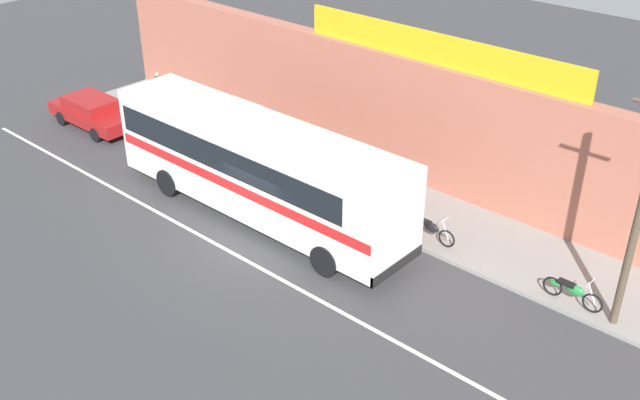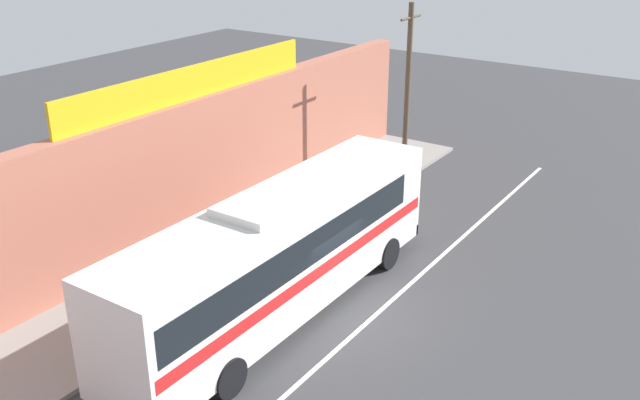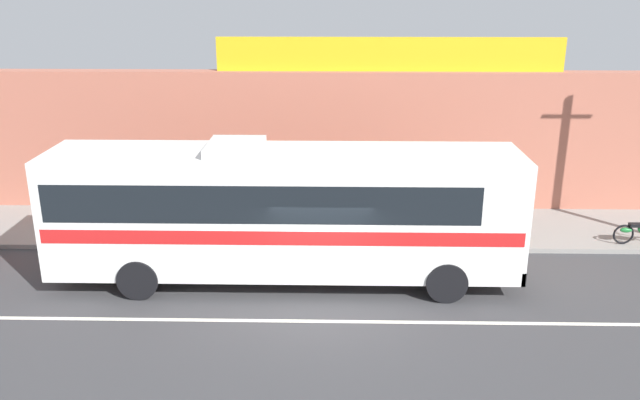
% 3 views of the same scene
% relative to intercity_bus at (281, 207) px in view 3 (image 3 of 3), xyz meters
% --- Properties ---
extents(ground_plane, '(70.00, 70.00, 0.00)m').
position_rel_intercity_bus_xyz_m(ground_plane, '(1.07, -1.46, -2.07)').
color(ground_plane, '#3A3A3D').
extents(sidewalk_slab, '(30.00, 3.60, 0.14)m').
position_rel_intercity_bus_xyz_m(sidewalk_slab, '(1.07, 3.74, -2.00)').
color(sidewalk_slab, gray).
rests_on(sidewalk_slab, ground_plane).
extents(storefront_facade, '(30.00, 0.70, 4.80)m').
position_rel_intercity_bus_xyz_m(storefront_facade, '(1.07, 5.89, 0.33)').
color(storefront_facade, '#B26651').
rests_on(storefront_facade, ground_plane).
extents(storefront_billboard, '(11.40, 0.12, 1.10)m').
position_rel_intercity_bus_xyz_m(storefront_billboard, '(3.18, 5.89, 3.28)').
color(storefront_billboard, gold).
rests_on(storefront_billboard, storefront_facade).
extents(road_center_stripe, '(30.00, 0.14, 0.01)m').
position_rel_intercity_bus_xyz_m(road_center_stripe, '(1.07, -2.26, -2.06)').
color(road_center_stripe, silver).
rests_on(road_center_stripe, ground_plane).
extents(intercity_bus, '(12.10, 2.60, 3.78)m').
position_rel_intercity_bus_xyz_m(intercity_bus, '(0.00, 0.00, 0.00)').
color(intercity_bus, white).
rests_on(intercity_bus, ground_plane).
extents(motorcycle_green, '(1.96, 0.56, 0.94)m').
position_rel_intercity_bus_xyz_m(motorcycle_green, '(5.54, 2.52, -1.50)').
color(motorcycle_green, black).
rests_on(motorcycle_green, sidewalk_slab).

